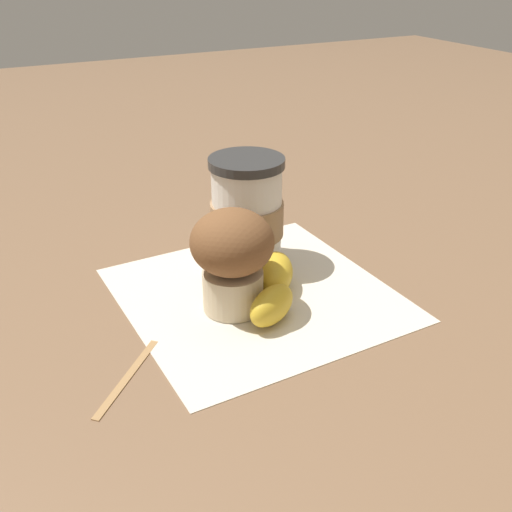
{
  "coord_description": "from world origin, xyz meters",
  "views": [
    {
      "loc": [
        0.49,
        -0.25,
        0.33
      ],
      "look_at": [
        0.0,
        0.0,
        0.05
      ],
      "focal_mm": 42.0,
      "sensor_mm": 36.0,
      "label": 1
    }
  ],
  "objects": [
    {
      "name": "coffee_cup",
      "position": [
        -0.07,
        0.03,
        0.06
      ],
      "size": [
        0.08,
        0.08,
        0.13
      ],
      "color": "silver",
      "rests_on": "paper_napkin"
    },
    {
      "name": "paper_napkin",
      "position": [
        0.0,
        0.0,
        0.0
      ],
      "size": [
        0.28,
        0.28,
        0.0
      ],
      "primitive_type": "cube",
      "rotation": [
        0.0,
        0.0,
        0.03
      ],
      "color": "beige",
      "rests_on": "ground_plane"
    },
    {
      "name": "wooden_stirrer",
      "position": [
        0.07,
        -0.16,
        0.0
      ],
      "size": [
        0.08,
        0.08,
        0.0
      ],
      "primitive_type": "cube",
      "rotation": [
        0.0,
        0.0,
        5.52
      ],
      "color": "#9E7547",
      "rests_on": "ground_plane"
    },
    {
      "name": "muffin",
      "position": [
        0.01,
        -0.03,
        0.06
      ],
      "size": [
        0.08,
        0.08,
        0.11
      ],
      "color": "beige",
      "rests_on": "paper_napkin"
    },
    {
      "name": "banana",
      "position": [
        0.0,
        0.01,
        0.02
      ],
      "size": [
        0.17,
        0.1,
        0.04
      ],
      "color": "gold",
      "rests_on": "paper_napkin"
    },
    {
      "name": "ground_plane",
      "position": [
        0.0,
        0.0,
        0.0
      ],
      "size": [
        3.0,
        3.0,
        0.0
      ],
      "primitive_type": "plane",
      "color": "brown"
    }
  ]
}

